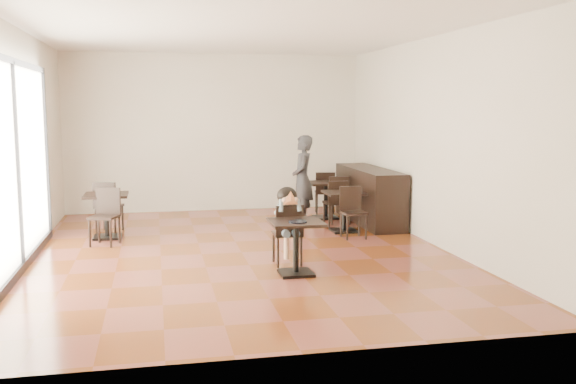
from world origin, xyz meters
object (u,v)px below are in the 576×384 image
object	(u,v)px
chair_back_b	(340,200)
chair_left_a	(109,206)
child	(287,226)
adult_patron	(303,179)
child_table	(296,248)
chair_mid_b	(354,213)
chair_back_a	(325,193)
child_chair	(287,234)
cafe_table_mid	(344,212)
chair_left_b	(104,217)
cafe_table_back	(326,200)
cafe_table_left	(107,216)
chair_mid_a	(335,203)

from	to	relation	value
chair_back_b	chair_left_a	bearing A→B (deg)	-169.52
child	adult_patron	distance (m)	3.23
child_table	child	world-z (taller)	child
child_table	child	xyz separation A→B (m)	(0.00, 0.55, 0.18)
chair_mid_b	chair_back_a	size ratio (longest dim) A/B	0.98
child_chair	cafe_table_mid	xyz separation A→B (m)	(1.41, 2.05, -0.07)
adult_patron	chair_back_b	size ratio (longest dim) A/B	1.90
child_table	chair_left_b	size ratio (longest dim) A/B	0.79
cafe_table_back	chair_back_a	distance (m)	0.57
adult_patron	chair_back_a	bearing A→B (deg)	153.40
cafe_table_mid	chair_back_a	world-z (taller)	chair_back_a
chair_left_b	chair_back_b	world-z (taller)	chair_left_b
child_chair	chair_back_b	distance (m)	3.24
chair_left_a	chair_back_a	bearing A→B (deg)	-146.12
adult_patron	chair_left_a	size ratio (longest dim) A/B	1.84
child_table	cafe_table_left	distance (m)	3.81
cafe_table_mid	child_table	bearing A→B (deg)	-118.54
cafe_table_left	cafe_table_mid	bearing A→B (deg)	-3.83
child_chair	adult_patron	size ratio (longest dim) A/B	0.52
child_chair	chair_left_b	xyz separation A→B (m)	(-2.53, 1.76, 0.02)
child	chair_left_a	distance (m)	3.82
child_table	chair_mid_b	world-z (taller)	chair_mid_b
adult_patron	cafe_table_back	bearing A→B (deg)	130.52
chair_back_a	cafe_table_mid	bearing A→B (deg)	95.85
cafe_table_left	chair_left_a	world-z (taller)	chair_left_a
chair_back_a	cafe_table_left	bearing A→B (deg)	32.45
child	chair_left_b	world-z (taller)	child
cafe_table_left	chair_back_b	size ratio (longest dim) A/B	0.86
chair_back_a	child_chair	bearing A→B (deg)	78.99
chair_mid_b	chair_left_a	size ratio (longest dim) A/B	0.95
child	cafe_table_back	bearing A→B (deg)	66.81
chair_mid_b	chair_back_b	size ratio (longest dim) A/B	0.98
child	chair_back_a	size ratio (longest dim) A/B	1.24
child_table	chair_mid_a	bearing A→B (deg)	65.83
chair_back_a	chair_back_b	xyz separation A→B (m)	(0.00, -1.10, 0.00)
cafe_table_back	chair_back_b	world-z (taller)	chair_back_b
cafe_table_back	chair_left_b	bearing A→B (deg)	-157.74
cafe_table_mid	chair_left_b	size ratio (longest dim) A/B	0.79
cafe_table_back	chair_mid_b	distance (m)	1.89
chair_mid_b	child	bearing A→B (deg)	-135.48
cafe_table_left	chair_left_b	xyz separation A→B (m)	(0.00, -0.55, 0.07)
chair_back_a	chair_mid_b	bearing A→B (deg)	96.97
chair_left_a	chair_mid_a	bearing A→B (deg)	-164.68
chair_mid_a	chair_left_b	size ratio (longest dim) A/B	0.95
chair_left_a	chair_back_b	distance (m)	4.10
cafe_table_left	cafe_table_back	world-z (taller)	cafe_table_left
adult_patron	cafe_table_back	size ratio (longest dim) A/B	2.29
chair_back_a	child_table	bearing A→B (deg)	81.45
child_chair	chair_mid_b	xyz separation A→B (m)	(1.41, 1.50, -0.00)
cafe_table_mid	cafe_table_left	bearing A→B (deg)	176.17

